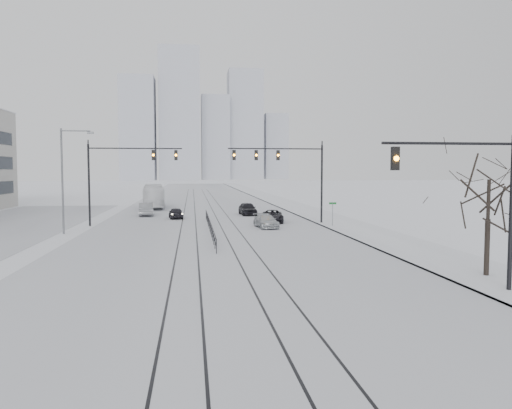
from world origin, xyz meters
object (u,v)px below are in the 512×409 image
sedan_sb_outer (146,209)px  box_truck (153,196)px  sedan_nb_front (273,216)px  traffic_mast_near (478,191)px  sedan_nb_right (266,221)px  sedan_sb_inner (176,213)px  bare_tree (489,190)px  sedan_nb_far (248,209)px

sedan_sb_outer → box_truck: 12.44m
sedan_nb_front → traffic_mast_near: bearing=-75.7°
sedan_nb_right → sedan_sb_inner: bearing=124.1°
bare_tree → sedan_nb_front: bearing=102.9°
traffic_mast_near → sedan_sb_inner: traffic_mast_near is taller
bare_tree → sedan_nb_front: size_ratio=1.32×
sedan_sb_inner → sedan_nb_far: 9.23m
traffic_mast_near → bare_tree: 3.85m
bare_tree → sedan_nb_front: bare_tree is taller
sedan_sb_inner → sedan_nb_right: bearing=124.9°
traffic_mast_near → box_truck: 56.04m
traffic_mast_near → sedan_sb_outer: bearing=113.7°
bare_tree → sedan_nb_right: size_ratio=1.43×
sedan_sb_outer → sedan_nb_right: 18.98m
sedan_nb_far → bare_tree: bearing=-81.7°
sedan_sb_inner → sedan_nb_front: size_ratio=0.79×
sedan_nb_front → sedan_nb_right: (-1.40, -4.72, -0.02)m
sedan_sb_inner → sedan_sb_outer: size_ratio=0.77×
sedan_nb_front → sedan_nb_far: bearing=107.3°
bare_tree → sedan_nb_far: bare_tree is taller
bare_tree → sedan_nb_front: (-6.41, 28.03, -3.85)m
sedan_sb_outer → sedan_nb_front: bearing=139.2°
box_truck → sedan_sb_inner: bearing=98.0°
sedan_sb_inner → sedan_sb_outer: sedan_sb_outer is taller
bare_tree → sedan_nb_right: (-7.81, 23.31, -3.87)m
sedan_sb_inner → box_truck: size_ratio=0.30×
sedan_nb_right → traffic_mast_near: bearing=-85.1°
sedan_sb_outer → sedan_nb_far: size_ratio=1.06×
sedan_sb_outer → sedan_nb_front: size_ratio=1.03×
sedan_nb_far → box_truck: size_ratio=0.37×
sedan_nb_front → box_truck: (-13.90, 21.99, 1.03)m
traffic_mast_near → bare_tree: bearing=51.2°
sedan_sb_inner → sedan_nb_far: bearing=-163.6°
sedan_nb_right → sedan_nb_far: 13.68m
bare_tree → sedan_sb_inner: 37.56m
sedan_sb_outer → traffic_mast_near: bearing=107.6°
sedan_sb_inner → sedan_sb_outer: (-3.69, 4.14, 0.16)m
traffic_mast_near → sedan_sb_inner: 39.34m
sedan_nb_right → bare_tree: bearing=-78.2°
bare_tree → sedan_nb_far: bearing=102.3°
bare_tree → box_truck: (-20.30, 50.03, -2.81)m
sedan_nb_front → sedan_nb_right: size_ratio=1.08×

